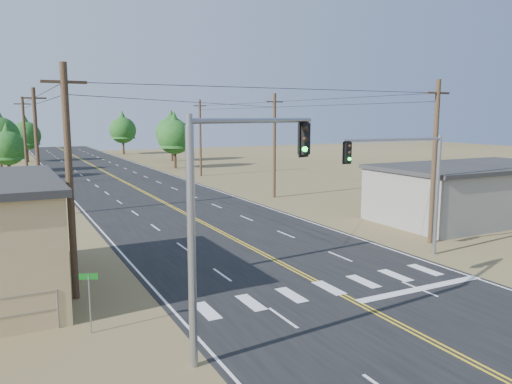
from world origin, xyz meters
TOP-DOWN VIEW (x-y plane):
  - ground at (0.00, 0.00)m, footprint 220.00×220.00m
  - road at (0.00, 30.00)m, footprint 15.00×200.00m
  - building_right at (19.00, 16.00)m, footprint 15.00×8.00m
  - utility_pole_left_near at (-10.50, 12.00)m, footprint 1.80×0.30m
  - utility_pole_left_mid at (-10.50, 32.00)m, footprint 1.80×0.30m
  - utility_pole_left_far at (-10.50, 52.00)m, footprint 1.80×0.30m
  - utility_pole_right_near at (10.50, 12.00)m, footprint 1.80×0.30m
  - utility_pole_right_mid at (10.50, 32.00)m, footprint 1.80×0.30m
  - utility_pole_right_far at (10.50, 52.00)m, footprint 1.80×0.30m
  - signal_mast_left at (-6.39, 4.62)m, footprint 5.76×2.40m
  - signal_mast_right at (6.86, 10.15)m, footprint 6.34×0.76m
  - street_sign at (-10.49, 8.00)m, footprint 0.63×0.27m
  - tree_left_near at (-12.24, 59.26)m, footprint 4.29×4.29m
  - tree_left_far at (-9.00, 85.38)m, footprint 4.93×4.93m
  - tree_right_near at (10.57, 63.17)m, footprint 5.20×5.20m
  - tree_right_mid at (14.00, 75.51)m, footprint 5.47×5.47m
  - tree_right_far at (9.90, 95.85)m, footprint 5.45×5.45m

SIDE VIEW (x-z plane):
  - ground at x=0.00m, z-range 0.00..0.00m
  - road at x=0.00m, z-range 0.00..0.02m
  - street_sign at x=-10.49m, z-range 0.38..2.63m
  - building_right at x=19.00m, z-range 0.00..4.00m
  - tree_left_near at x=-12.24m, z-range 0.80..7.95m
  - signal_mast_right at x=6.86m, z-range 1.25..8.04m
  - tree_left_far at x=-9.00m, z-range 0.91..9.14m
  - utility_pole_left_near at x=-10.50m, z-range 0.12..10.12m
  - utility_pole_left_mid at x=-10.50m, z-range 0.12..10.12m
  - utility_pole_left_far at x=-10.50m, z-range 0.12..10.12m
  - utility_pole_right_near at x=10.50m, z-range 0.12..10.12m
  - utility_pole_right_mid at x=10.50m, z-range 0.12..10.12m
  - utility_pole_right_far at x=10.50m, z-range 0.12..10.12m
  - tree_right_near at x=10.57m, z-range 0.97..9.63m
  - signal_mast_left at x=-6.39m, z-range 1.36..9.24m
  - tree_right_far at x=9.90m, z-range 1.02..10.11m
  - tree_right_mid at x=14.00m, z-range 1.02..10.13m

